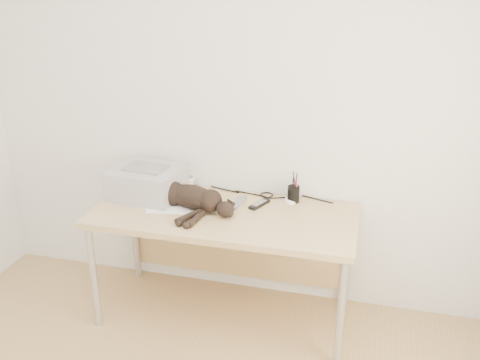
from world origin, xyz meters
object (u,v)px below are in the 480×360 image
(desk, at_px, (228,226))
(mug, at_px, (187,183))
(printer, at_px, (147,182))
(pen_cup, at_px, (293,194))
(cat, at_px, (190,198))
(mouse, at_px, (290,199))

(desk, bearing_deg, mug, 149.63)
(printer, height_order, pen_cup, printer)
(cat, bearing_deg, desk, 35.67)
(desk, height_order, pen_cup, pen_cup)
(pen_cup, relative_size, mouse, 1.62)
(desk, distance_m, mug, 0.42)
(printer, distance_m, mouse, 0.92)
(cat, xyz_separation_m, mouse, (0.58, 0.25, -0.05))
(printer, bearing_deg, desk, -2.90)
(printer, xyz_separation_m, mouse, (0.91, 0.15, -0.08))
(printer, bearing_deg, mug, 37.97)
(cat, height_order, pen_cup, pen_cup)
(mug, bearing_deg, cat, -66.95)
(pen_cup, xyz_separation_m, mouse, (-0.02, -0.00, -0.03))
(printer, relative_size, mouse, 3.80)
(printer, relative_size, cat, 0.69)
(printer, distance_m, mug, 0.27)
(cat, xyz_separation_m, pen_cup, (0.60, 0.25, -0.01))
(cat, relative_size, mug, 6.52)
(printer, bearing_deg, cat, -17.72)
(desk, xyz_separation_m, mouse, (0.36, 0.17, 0.15))
(mouse, bearing_deg, cat, -177.65)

